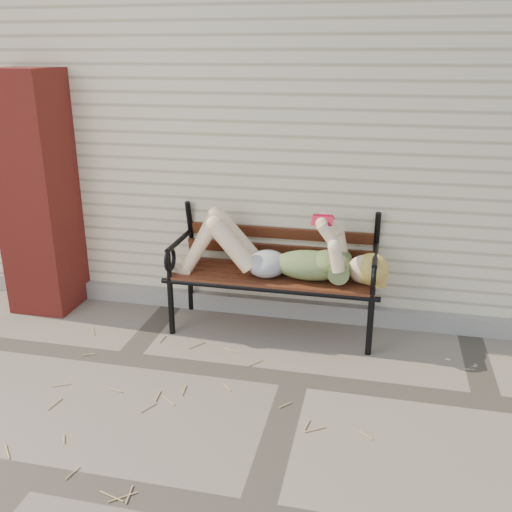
# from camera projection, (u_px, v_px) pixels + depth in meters

# --- Properties ---
(ground) EXTENTS (80.00, 80.00, 0.00)m
(ground) POSITION_uv_depth(u_px,v_px,m) (295.00, 379.00, 3.90)
(ground) COLOR #796D5D
(ground) RESTS_ON ground
(house_wall) EXTENTS (8.00, 4.00, 3.00)m
(house_wall) POSITION_uv_depth(u_px,v_px,m) (342.00, 112.00, 6.15)
(house_wall) COLOR beige
(house_wall) RESTS_ON ground
(foundation_strip) EXTENTS (8.00, 0.10, 0.15)m
(foundation_strip) POSITION_uv_depth(u_px,v_px,m) (313.00, 310.00, 4.77)
(foundation_strip) COLOR gray
(foundation_strip) RESTS_ON ground
(brick_pillar) EXTENTS (0.50, 0.50, 2.00)m
(brick_pillar) POSITION_uv_depth(u_px,v_px,m) (38.00, 194.00, 4.73)
(brick_pillar) COLOR maroon
(brick_pillar) RESTS_ON ground
(garden_bench) EXTENTS (1.74, 0.69, 1.13)m
(garden_bench) POSITION_uv_depth(u_px,v_px,m) (276.00, 251.00, 4.49)
(garden_bench) COLOR black
(garden_bench) RESTS_ON ground
(reading_woman) EXTENTS (1.64, 0.37, 0.52)m
(reading_woman) POSITION_uv_depth(u_px,v_px,m) (274.00, 253.00, 4.34)
(reading_woman) COLOR #0B354F
(reading_woman) RESTS_ON ground
(straw_scatter) EXTENTS (3.01, 1.75, 0.01)m
(straw_scatter) POSITION_uv_depth(u_px,v_px,m) (151.00, 403.00, 3.63)
(straw_scatter) COLOR tan
(straw_scatter) RESTS_ON ground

